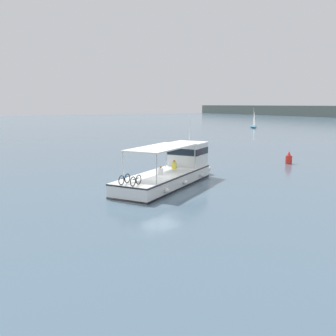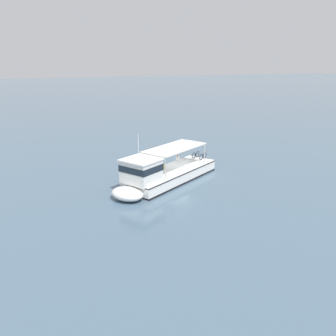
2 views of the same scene
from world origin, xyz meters
The scene contains 2 objects.
ground_plane centered at (0.00, 0.00, 0.00)m, with size 400.00×400.00×0.00m, color slate.
ferry_main centered at (-2.22, 2.49, 1.01)m, with size 9.39×12.40×5.32m.
Camera 2 is at (-31.83, 13.24, 11.23)m, focal length 38.64 mm.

